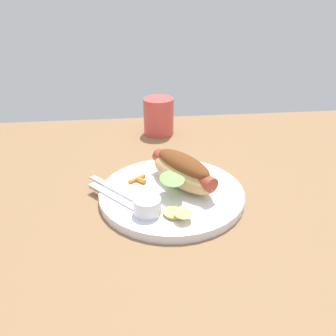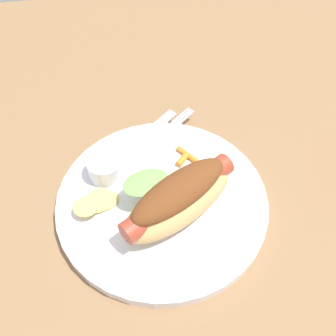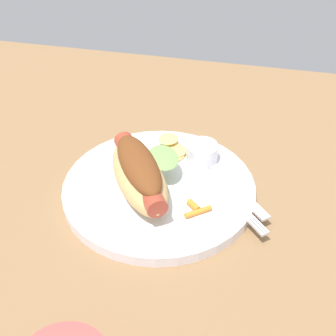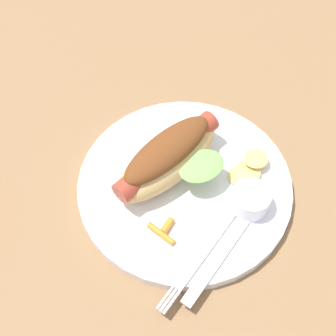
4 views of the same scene
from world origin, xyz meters
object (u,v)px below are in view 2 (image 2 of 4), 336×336
hot_dog (176,198)px  fork (154,142)px  chips_pile (97,202)px  knife (140,141)px  carrot_garnish (186,157)px  plate (162,202)px  sauce_ramekin (105,168)px

hot_dog → fork: hot_dog is taller
fork → chips_pile: 12.96cm
hot_dog → knife: bearing=72.8°
chips_pile → carrot_garnish: (-5.90, 12.60, -0.25)cm
plate → fork: (-9.89, 0.22, 1.00)cm
sauce_ramekin → fork: sauce_ramekin is taller
knife → chips_pile: chips_pile is taller
sauce_ramekin → fork: 8.81cm
sauce_ramekin → carrot_garnish: (-1.09, 11.21, -1.07)cm
plate → sauce_ramekin: sauce_ramekin is taller
hot_dog → carrot_garnish: (-8.46, 2.77, -2.87)cm
fork → plate: bearing=-132.8°
plate → hot_dog: (2.32, 1.41, 4.09)cm
plate → chips_pile: size_ratio=4.63×
plate → fork: size_ratio=2.08×
sauce_ramekin → chips_pile: bearing=-16.0°
sauce_ramekin → carrot_garnish: sauce_ramekin is taller
sauce_ramekin → chips_pile: size_ratio=0.79×
fork → knife: 2.20cm
chips_pile → carrot_garnish: bearing=115.1°
knife → fork: bearing=-55.4°
plate → fork: fork is taller
sauce_ramekin → knife: (-5.35, 5.11, -1.30)cm
carrot_garnish → plate: bearing=-34.3°
fork → carrot_garnish: carrot_garnish is taller
plate → carrot_garnish: carrot_garnish is taller
fork → knife: bearing=125.0°
plate → hot_dog: 4.91cm
hot_dog → sauce_ramekin: 11.35cm
carrot_garnish → fork: bearing=-133.4°
plate → carrot_garnish: size_ratio=7.55×
fork → knife: size_ratio=0.86×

